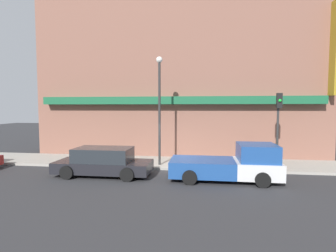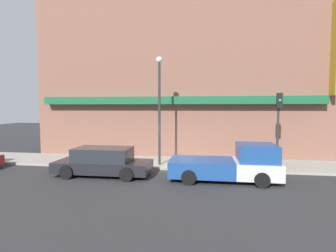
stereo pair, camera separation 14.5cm
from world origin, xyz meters
TOP-DOWN VIEW (x-y plane):
  - ground_plane at (0.00, 0.00)m, footprint 80.00×80.00m
  - sidewalk at (0.00, 1.64)m, footprint 36.00×3.29m
  - building at (0.01, 4.77)m, footprint 19.80×3.80m
  - pickup_truck at (3.09, -1.48)m, footprint 5.06×2.31m
  - parked_car at (-3.23, -1.48)m, footprint 4.81×2.05m
  - fire_hydrant at (-3.12, 0.63)m, footprint 0.18×0.18m
  - street_lamp at (-0.73, 0.69)m, footprint 0.36×0.36m
  - traffic_light at (5.76, 0.74)m, footprint 0.28×0.42m

SIDE VIEW (x-z plane):
  - ground_plane at x=0.00m, z-range 0.00..0.00m
  - sidewalk at x=0.00m, z-range 0.00..0.14m
  - fire_hydrant at x=-3.12m, z-range 0.14..0.80m
  - parked_car at x=-3.23m, z-range -0.02..1.40m
  - pickup_truck at x=3.09m, z-range -0.11..1.63m
  - traffic_light at x=5.76m, z-range 0.89..4.95m
  - street_lamp at x=-0.73m, z-range 0.86..7.00m
  - building at x=0.01m, z-range -0.01..11.71m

